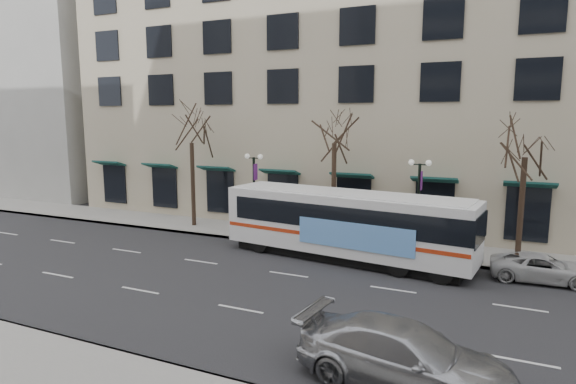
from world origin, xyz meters
The scene contains 12 objects.
ground centered at (0.00, 0.00, 0.00)m, with size 160.00×160.00×0.00m, color black.
sidewalk_far centered at (5.00, 9.00, 0.07)m, with size 80.00×4.00×0.15m, color gray.
building_hotel centered at (-2.00, 21.00, 12.00)m, with size 40.00×20.00×24.00m, color tan.
building_far_upblock centered at (-38.00, 21.00, 14.00)m, with size 28.00×20.00×28.00m, color #999993.
tree_far_left centered at (-10.00, 8.80, 6.70)m, with size 3.60×3.60×8.34m.
tree_far_mid centered at (0.00, 8.80, 6.91)m, with size 3.60×3.60×8.55m.
tree_far_right centered at (10.00, 8.80, 6.42)m, with size 3.60×3.60×8.06m.
lamp_post_left centered at (-4.99, 8.20, 2.94)m, with size 1.22×0.45×5.21m.
lamp_post_right centered at (5.01, 8.20, 2.94)m, with size 1.22×0.45×5.21m.
city_bus centered at (1.81, 5.78, 1.97)m, with size 13.54×4.49×3.60m.
silver_car centered at (6.88, -5.16, 0.89)m, with size 2.49×6.12×1.78m, color #A2A3A9.
white_pickup centered at (10.98, 6.20, 0.62)m, with size 2.06×4.46×1.24m, color #B9B9B9.
Camera 1 is at (9.05, -17.85, 7.43)m, focal length 30.00 mm.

